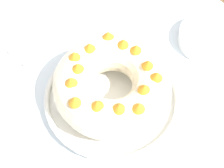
# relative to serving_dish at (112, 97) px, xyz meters

# --- Properties ---
(dining_table) EXTENTS (1.39, 0.93, 0.77)m
(dining_table) POSITION_rel_serving_dish_xyz_m (0.03, -0.01, -0.11)
(dining_table) COLOR silver
(dining_table) RESTS_ON ground_plane
(serving_dish) EXTENTS (0.31, 0.31, 0.03)m
(serving_dish) POSITION_rel_serving_dish_xyz_m (0.00, 0.00, 0.00)
(serving_dish) COLOR white
(serving_dish) RESTS_ON dining_table
(bundt_cake) EXTENTS (0.26, 0.26, 0.10)m
(bundt_cake) POSITION_rel_serving_dish_xyz_m (-0.00, -0.00, 0.06)
(bundt_cake) COLOR beige
(bundt_cake) RESTS_ON serving_dish
(fork) EXTENTS (0.02, 0.20, 0.01)m
(fork) POSITION_rel_serving_dish_xyz_m (-0.25, 0.01, -0.01)
(fork) COLOR white
(fork) RESTS_ON dining_table
(serving_knife) EXTENTS (0.02, 0.22, 0.01)m
(serving_knife) POSITION_rel_serving_dish_xyz_m (-0.28, -0.02, -0.01)
(serving_knife) COLOR white
(serving_knife) RESTS_ON dining_table
(cake_knife) EXTENTS (0.02, 0.18, 0.01)m
(cake_knife) POSITION_rel_serving_dish_xyz_m (-0.22, -0.03, -0.01)
(cake_knife) COLOR white
(cake_knife) RESTS_ON dining_table
(side_bowl) EXTENTS (0.16, 0.16, 0.03)m
(side_bowl) POSITION_rel_serving_dish_xyz_m (0.03, 0.31, 0.00)
(side_bowl) COLOR white
(side_bowl) RESTS_ON dining_table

